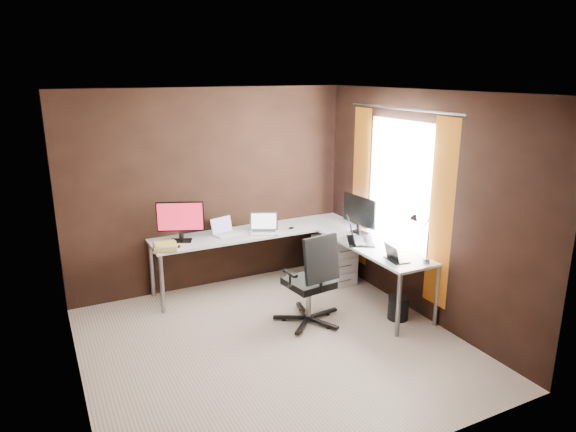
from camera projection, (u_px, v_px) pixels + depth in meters
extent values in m
cube|color=#C8B19C|center=(273.00, 345.00, 5.20)|extent=(3.60, 3.60, 0.00)
cube|color=white|center=(271.00, 92.00, 4.52)|extent=(3.60, 3.60, 0.00)
cube|color=black|center=(211.00, 190.00, 6.40)|extent=(3.60, 0.00, 2.50)
cube|color=black|center=(390.00, 301.00, 3.31)|extent=(3.60, 0.00, 2.50)
cube|color=black|center=(67.00, 258.00, 4.08)|extent=(0.00, 3.60, 2.50)
cube|color=black|center=(420.00, 206.00, 5.64)|extent=(0.00, 3.60, 2.50)
cube|color=white|center=(400.00, 182.00, 5.88)|extent=(0.00, 1.00, 1.30)
cube|color=#C56917|center=(441.00, 215.00, 5.30)|extent=(0.01, 0.35, 2.00)
cube|color=#C56917|center=(361.00, 187.00, 6.54)|extent=(0.01, 0.35, 2.00)
cylinder|color=slate|center=(402.00, 109.00, 5.64)|extent=(0.02, 1.90, 0.02)
cube|color=white|center=(256.00, 232.00, 6.50)|extent=(2.65, 0.60, 0.03)
cube|color=white|center=(375.00, 246.00, 5.98)|extent=(0.60, 1.65, 0.03)
cylinder|color=slate|center=(162.00, 284.00, 5.82)|extent=(0.05, 0.05, 0.70)
cylinder|color=slate|center=(152.00, 269.00, 6.26)|extent=(0.05, 0.05, 0.70)
cylinder|color=slate|center=(399.00, 305.00, 5.29)|extent=(0.05, 0.05, 0.70)
cylinder|color=slate|center=(437.00, 296.00, 5.52)|extent=(0.05, 0.05, 0.70)
cylinder|color=slate|center=(331.00, 239.00, 7.38)|extent=(0.05, 0.05, 0.70)
cube|color=white|center=(334.00, 259.00, 6.73)|extent=(0.42, 0.50, 0.60)
cube|color=black|center=(181.00, 241.00, 6.09)|extent=(0.28, 0.24, 0.01)
cube|color=black|center=(181.00, 235.00, 6.09)|extent=(0.06, 0.05, 0.11)
cube|color=black|center=(180.00, 216.00, 6.03)|extent=(0.52, 0.24, 0.35)
cube|color=red|center=(180.00, 217.00, 6.01)|extent=(0.49, 0.20, 0.32)
cube|color=black|center=(360.00, 232.00, 6.41)|extent=(0.16, 0.23, 0.01)
cube|color=black|center=(359.00, 228.00, 6.38)|extent=(0.04, 0.05, 0.10)
cube|color=black|center=(359.00, 210.00, 6.32)|extent=(0.09, 0.58, 0.36)
cube|color=#1610AA|center=(360.00, 210.00, 6.33)|extent=(0.06, 0.55, 0.33)
cube|color=white|center=(226.00, 234.00, 6.34)|extent=(0.35, 0.29, 0.02)
cube|color=white|center=(221.00, 225.00, 6.37)|extent=(0.30, 0.14, 0.19)
cube|color=#745CA4|center=(222.00, 225.00, 6.37)|extent=(0.26, 0.12, 0.16)
cube|color=silver|center=(264.00, 232.00, 6.41)|extent=(0.43, 0.38, 0.02)
cube|color=silver|center=(264.00, 221.00, 6.47)|extent=(0.35, 0.21, 0.22)
cube|color=white|center=(264.00, 221.00, 6.47)|extent=(0.30, 0.18, 0.19)
cube|color=black|center=(360.00, 241.00, 6.08)|extent=(0.46, 0.51, 0.02)
cube|color=black|center=(351.00, 230.00, 6.04)|extent=(0.27, 0.41, 0.26)
cube|color=#1D2C3E|center=(352.00, 230.00, 6.04)|extent=(0.23, 0.36, 0.23)
cube|color=black|center=(397.00, 259.00, 5.49)|extent=(0.22, 0.28, 0.02)
cube|color=black|center=(392.00, 252.00, 5.44)|extent=(0.09, 0.26, 0.16)
cube|color=#B24358|center=(392.00, 252.00, 5.44)|extent=(0.07, 0.23, 0.14)
cube|color=tan|center=(165.00, 249.00, 5.80)|extent=(0.32, 0.28, 0.03)
cube|color=#D9D642|center=(165.00, 247.00, 5.79)|extent=(0.28, 0.24, 0.02)
cube|color=white|center=(165.00, 245.00, 5.78)|extent=(0.28, 0.24, 0.02)
cube|color=#D9D642|center=(165.00, 243.00, 5.78)|extent=(0.25, 0.20, 0.02)
ellipsoid|color=black|center=(177.00, 247.00, 5.85)|extent=(0.11, 0.09, 0.04)
ellipsoid|color=black|center=(291.00, 228.00, 6.56)|extent=(0.08, 0.06, 0.03)
cylinder|color=slate|center=(426.00, 261.00, 5.40)|extent=(0.07, 0.07, 0.05)
cylinder|color=slate|center=(427.00, 245.00, 5.35)|extent=(0.02, 0.02, 0.29)
cylinder|color=slate|center=(423.00, 227.00, 5.30)|extent=(0.02, 0.16, 0.21)
cone|color=slate|center=(415.00, 220.00, 5.32)|extent=(0.09, 0.11, 0.12)
cylinder|color=slate|center=(309.00, 301.00, 5.64)|extent=(0.06, 0.06, 0.37)
cube|color=black|center=(309.00, 283.00, 5.58)|extent=(0.50, 0.50, 0.08)
cube|color=black|center=(321.00, 259.00, 5.32)|extent=(0.42, 0.17, 0.49)
cylinder|color=black|center=(398.00, 308.00, 5.73)|extent=(0.29, 0.29, 0.27)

